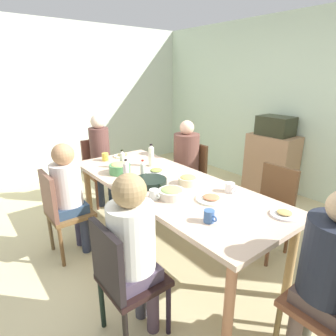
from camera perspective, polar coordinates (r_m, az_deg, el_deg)
The scene contains 32 objects.
ground_plane at distance 3.08m, azimuth 0.00°, elevation -16.48°, with size 7.16×7.16×0.00m, color #CCBE8E.
wall_back at distance 4.56m, azimuth 26.36°, elevation 10.85°, with size 6.21×0.12×2.60m, color silver.
wall_left at distance 5.28m, azimuth -21.35°, elevation 12.33°, with size 0.12×5.17×2.60m, color silver.
dining_table at distance 2.74m, azimuth 0.00°, elevation -4.41°, with size 2.42×0.95×0.77m.
chair_0 at distance 1.99m, azimuth -9.21°, elevation -20.89°, with size 0.40×0.40×0.90m.
person_0 at distance 1.90m, azimuth -7.11°, elevation -14.82°, with size 0.31×0.31×1.21m.
chair_1 at distance 3.04m, azimuth 20.22°, elevation -7.04°, with size 0.40×0.40×0.90m.
chair_2 at distance 4.09m, azimuth -13.86°, elevation 0.18°, with size 0.40×0.40×0.90m.
person_2 at distance 3.95m, azimuth -13.55°, elevation 2.95°, with size 0.30×0.30×1.26m.
chair_3 at distance 3.75m, azimuth 4.56°, elevation -1.03°, with size 0.40×0.40×0.90m.
person_3 at distance 3.62m, azimuth 3.61°, elevation 2.01°, with size 0.33×0.33×1.22m.
person_4 at distance 1.93m, azimuth 30.03°, elevation -16.97°, with size 0.34×0.34×1.20m.
chair_5 at distance 2.96m, azimuth -20.86°, elevation -7.87°, with size 0.40×0.40×0.90m.
person_5 at distance 2.91m, azimuth -19.56°, elevation -4.16°, with size 0.30×0.30×1.16m.
plate_0 at distance 3.60m, azimuth -9.17°, elevation 2.55°, with size 0.22×0.22×0.04m.
plate_1 at distance 2.27m, azimuth 22.58°, elevation -8.62°, with size 0.20×0.20×0.04m.
plate_2 at distance 2.37m, azimuth 8.78°, elevation -6.14°, with size 0.26×0.26×0.04m.
plate_3 at distance 2.99m, azimuth -2.38°, elevation -0.63°, with size 0.24×0.24×0.04m.
bowl_0 at distance 2.38m, azimuth 0.75°, elevation -5.04°, with size 0.23×0.23×0.09m.
bowl_1 at distance 2.98m, azimuth -9.77°, elevation -0.01°, with size 0.22×0.22×0.12m.
bowl_2 at distance 2.66m, azimuth 4.12°, elevation -2.45°, with size 0.19×0.19×0.09m.
serving_pan at distance 2.65m, azimuth -3.63°, elevation -2.84°, with size 0.50×0.32×0.06m.
cup_0 at distance 2.55m, azimuth 12.51°, elevation -3.87°, with size 0.12×0.08×0.08m.
cup_1 at distance 3.46m, azimuth -12.63°, elevation 2.22°, with size 0.11×0.08×0.09m.
cup_2 at distance 2.35m, azimuth -2.81°, elevation -5.37°, with size 0.12×0.08×0.09m.
cup_3 at distance 2.03m, azimuth 8.39°, elevation -9.67°, with size 0.11×0.08×0.09m.
bottle_0 at distance 3.16m, azimuth -3.43°, elevation 2.51°, with size 0.06×0.06×0.25m.
bottle_1 at distance 2.62m, azimuth -8.51°, elevation -1.09°, with size 0.05×0.05×0.26m.
bottle_2 at distance 3.15m, azimuth -9.25°, elevation 1.75°, with size 0.06×0.06×0.21m.
bottle_3 at distance 2.81m, azimuth -5.15°, elevation -0.32°, with size 0.05×0.05×0.19m.
side_cabinet at distance 4.59m, azimuth 20.19°, elevation 0.77°, with size 0.70×0.44×0.90m, color #AB7F5B.
microwave at distance 4.46m, azimuth 21.04°, elevation 8.00°, with size 0.48×0.36×0.28m, color #2D301E.
Camera 1 is at (1.98, -1.55, 1.78)m, focal length 29.98 mm.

